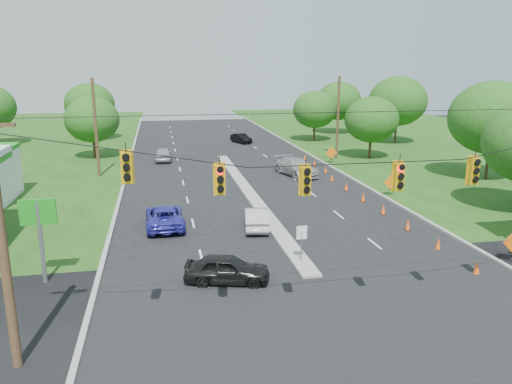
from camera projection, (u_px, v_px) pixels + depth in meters
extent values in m
plane|color=black|center=(342.00, 319.00, 20.14)|extent=(160.00, 160.00, 0.00)
cube|color=black|center=(342.00, 319.00, 20.14)|extent=(160.00, 14.00, 0.02)
cube|color=gray|center=(126.00, 176.00, 46.80)|extent=(0.25, 110.00, 0.16)
cube|color=gray|center=(331.00, 168.00, 50.58)|extent=(0.25, 110.00, 0.16)
cube|color=gray|center=(249.00, 194.00, 40.12)|extent=(1.00, 34.00, 0.18)
cylinder|color=gray|center=(301.00, 247.00, 25.63)|extent=(0.06, 0.06, 1.80)
cube|color=white|center=(302.00, 233.00, 25.44)|extent=(0.55, 0.04, 0.70)
cylinder|color=#422D1C|center=(2.00, 242.00, 15.84)|extent=(0.32, 0.32, 9.00)
cylinder|color=black|center=(361.00, 152.00, 17.48)|extent=(24.00, 0.04, 0.04)
cube|color=#F6B211|center=(127.00, 168.00, 16.05)|extent=(0.34, 0.24, 1.00)
cube|color=#F6B211|center=(220.00, 180.00, 16.74)|extent=(0.34, 0.24, 1.00)
cube|color=#F6B211|center=(306.00, 181.00, 17.34)|extent=(0.34, 0.24, 1.00)
cube|color=#F6B211|center=(399.00, 177.00, 18.00)|extent=(0.34, 0.24, 1.00)
cube|color=#F6B211|center=(474.00, 171.00, 18.54)|extent=(0.34, 0.24, 1.00)
cylinder|color=#422D1C|center=(96.00, 128.00, 45.25)|extent=(0.28, 0.28, 9.00)
cylinder|color=#422D1C|center=(338.00, 118.00, 54.69)|extent=(0.28, 0.28, 9.00)
cylinder|color=gray|center=(41.00, 243.00, 23.02)|extent=(0.20, 0.20, 4.00)
cube|color=#188917|center=(38.00, 212.00, 22.66)|extent=(1.60, 0.15, 1.20)
cone|color=#FF5311|center=(477.00, 268.00, 24.42)|extent=(0.32, 0.32, 0.70)
cone|color=#FF5311|center=(438.00, 244.00, 27.75)|extent=(0.32, 0.32, 0.70)
cone|color=#FF5311|center=(408.00, 225.00, 31.08)|extent=(0.32, 0.32, 0.70)
cone|color=#FF5311|center=(383.00, 210.00, 34.41)|extent=(0.32, 0.32, 0.70)
cone|color=#FF5311|center=(363.00, 197.00, 37.74)|extent=(0.32, 0.32, 0.70)
cone|color=#FF5311|center=(346.00, 186.00, 41.07)|extent=(0.32, 0.32, 0.70)
cone|color=#FF5311|center=(332.00, 177.00, 44.41)|extent=(0.32, 0.32, 0.70)
cone|color=#FF5311|center=(326.00, 170.00, 47.85)|extent=(0.32, 0.32, 0.70)
cone|color=#FF5311|center=(314.00, 163.00, 51.18)|extent=(0.32, 0.32, 0.70)
cone|color=#FF5311|center=(305.00, 157.00, 54.51)|extent=(0.32, 0.32, 0.70)
cube|color=black|center=(391.00, 190.00, 39.16)|extent=(0.06, 0.58, 0.26)
cube|color=black|center=(391.00, 190.00, 39.16)|extent=(0.06, 0.58, 0.26)
cube|color=orange|center=(391.00, 182.00, 39.01)|extent=(1.27, 0.05, 1.27)
cube|color=black|center=(331.00, 159.00, 52.48)|extent=(0.06, 0.58, 0.26)
cube|color=black|center=(331.00, 159.00, 52.48)|extent=(0.06, 0.58, 0.26)
cube|color=orange|center=(331.00, 153.00, 52.34)|extent=(1.27, 0.05, 1.27)
cylinder|color=black|center=(94.00, 147.00, 55.28)|extent=(0.28, 0.28, 2.52)
ellipsoid|color=#194C14|center=(92.00, 119.00, 54.53)|extent=(5.88, 5.88, 5.04)
cylinder|color=black|center=(92.00, 130.00, 69.13)|extent=(0.28, 0.28, 2.88)
ellipsoid|color=#194C14|center=(90.00, 104.00, 68.28)|extent=(6.72, 6.72, 5.76)
cylinder|color=black|center=(487.00, 162.00, 44.80)|extent=(0.28, 0.28, 3.24)
ellipsoid|color=#194C14|center=(493.00, 118.00, 43.84)|extent=(7.56, 7.56, 6.48)
cylinder|color=black|center=(370.00, 147.00, 55.19)|extent=(0.28, 0.28, 2.52)
ellipsoid|color=#194C14|center=(371.00, 120.00, 54.44)|extent=(5.88, 5.88, 5.04)
cylinder|color=black|center=(396.00, 131.00, 66.12)|extent=(0.28, 0.28, 3.24)
ellipsoid|color=#194C14|center=(398.00, 101.00, 65.15)|extent=(7.56, 7.56, 6.48)
cylinder|color=black|center=(338.00, 124.00, 75.88)|extent=(0.28, 0.28, 2.88)
ellipsoid|color=#194C14|center=(339.00, 101.00, 75.02)|extent=(6.72, 6.72, 5.76)
cylinder|color=black|center=(314.00, 132.00, 68.14)|extent=(0.28, 0.28, 2.52)
ellipsoid|color=#194C14|center=(315.00, 109.00, 67.39)|extent=(5.88, 5.88, 5.04)
imported|color=black|center=(227.00, 269.00, 23.42)|extent=(4.27, 2.49, 1.36)
imported|color=#BDB9BA|center=(256.00, 218.00, 31.42)|extent=(2.00, 4.26, 1.35)
imported|color=#2D2AA5|center=(165.00, 216.00, 31.65)|extent=(2.43, 5.08, 1.40)
imported|color=#9A9A9A|center=(296.00, 167.00, 46.79)|extent=(3.54, 5.91, 1.60)
imported|color=#948FA6|center=(163.00, 154.00, 54.02)|extent=(1.89, 4.41, 1.48)
imported|color=black|center=(241.00, 138.00, 66.91)|extent=(2.61, 4.04, 1.26)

